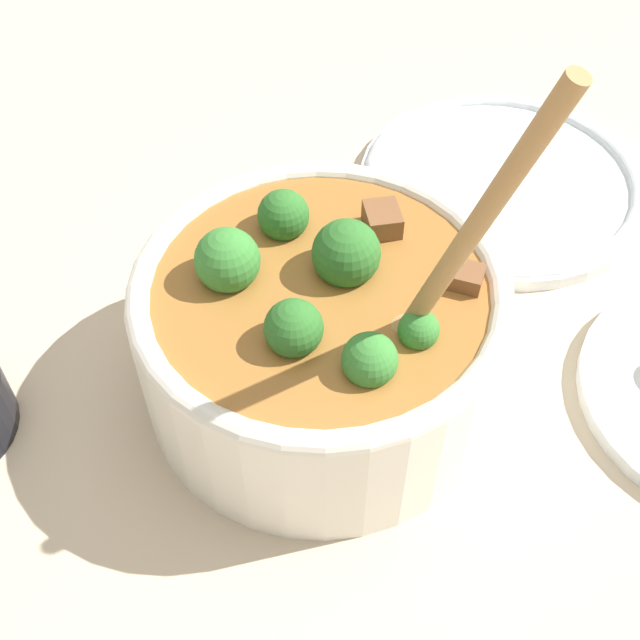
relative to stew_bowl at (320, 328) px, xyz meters
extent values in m
plane|color=#C6B293|center=(0.00, 0.00, -0.06)|extent=(4.00, 4.00, 0.00)
cylinder|color=white|center=(0.00, 0.00, -0.01)|extent=(0.24, 0.24, 0.10)
torus|color=white|center=(0.00, 0.00, 0.04)|extent=(0.24, 0.24, 0.02)
cylinder|color=#9E662D|center=(0.00, 0.00, 0.01)|extent=(0.22, 0.22, 0.07)
sphere|color=#2D6B28|center=(-0.02, -0.01, 0.05)|extent=(0.04, 0.04, 0.04)
cylinder|color=#6B9956|center=(-0.02, -0.01, 0.02)|extent=(0.02, 0.02, 0.02)
sphere|color=#2D6B28|center=(0.03, 0.03, 0.05)|extent=(0.04, 0.04, 0.04)
cylinder|color=#6B9956|center=(0.03, 0.03, 0.02)|extent=(0.01, 0.01, 0.02)
sphere|color=#387F33|center=(-0.04, 0.06, 0.05)|extent=(0.02, 0.02, 0.02)
cylinder|color=#6B9956|center=(-0.04, 0.06, 0.03)|extent=(0.01, 0.01, 0.01)
sphere|color=#387F33|center=(0.05, -0.03, 0.05)|extent=(0.04, 0.04, 0.04)
cylinder|color=#6B9956|center=(0.05, -0.03, 0.02)|extent=(0.01, 0.01, 0.02)
sphere|color=#2D6B28|center=(0.00, -0.06, 0.05)|extent=(0.03, 0.03, 0.03)
cylinder|color=#6B9956|center=(0.00, -0.06, 0.03)|extent=(0.01, 0.01, 0.02)
sphere|color=#387F33|center=(0.00, 0.07, 0.05)|extent=(0.03, 0.03, 0.03)
cylinder|color=#6B9956|center=(0.00, 0.07, 0.02)|extent=(0.01, 0.01, 0.01)
cube|color=brown|center=(-0.08, 0.03, 0.04)|extent=(0.03, 0.03, 0.02)
cube|color=brown|center=(-0.06, -0.03, 0.05)|extent=(0.03, 0.03, 0.02)
ellipsoid|color=#A87A47|center=(-0.04, 0.05, 0.03)|extent=(0.04, 0.03, 0.01)
cylinder|color=#A87A47|center=(-0.05, 0.07, 0.13)|extent=(0.05, 0.06, 0.20)
cylinder|color=white|center=(-0.24, -0.13, -0.06)|extent=(0.25, 0.25, 0.01)
torus|color=white|center=(-0.24, -0.13, -0.05)|extent=(0.25, 0.25, 0.01)
camera|label=1|loc=(0.14, 0.31, 0.41)|focal=45.00mm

